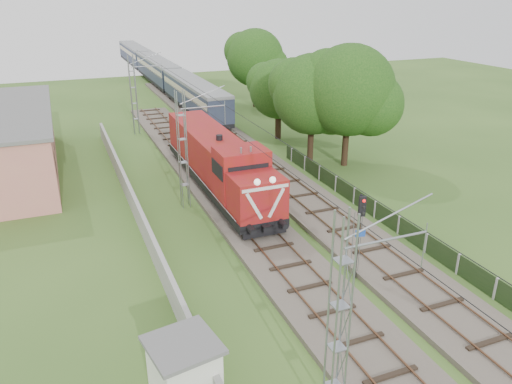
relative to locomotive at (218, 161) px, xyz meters
name	(u,v)px	position (x,y,z in m)	size (l,w,h in m)	color
ground	(304,286)	(0.00, -13.89, -2.34)	(140.00, 140.00, 0.00)	#345620
track_main	(253,226)	(0.00, -6.89, -2.16)	(4.20, 70.00, 0.45)	#6B6054
track_side	(251,157)	(5.00, 6.11, -2.16)	(4.20, 80.00, 0.45)	#6B6054
catenary	(183,150)	(-2.95, -1.89, 1.71)	(3.31, 70.00, 8.00)	gray
boundary_wall	(134,204)	(-6.50, -1.89, -1.59)	(0.25, 40.00, 1.50)	#9E9E99
fence	(399,225)	(8.00, -10.89, -1.74)	(0.12, 32.00, 1.20)	black
locomotive	(218,161)	(0.00, 0.00, 0.00)	(3.17, 18.09, 4.59)	black
coach_rake	(157,69)	(5.00, 46.13, 0.06)	(2.86, 63.82, 3.31)	black
signal_post	(360,222)	(2.81, -14.27, 0.88)	(0.51, 0.40, 4.69)	black
relay_hut	(184,371)	(-7.40, -18.93, -1.10)	(2.76, 2.76, 2.47)	silver
tree_a	(314,95)	(9.70, 3.77, 3.37)	(7.06, 6.73, 9.16)	#332215
tree_b	(350,91)	(11.82, 1.56, 3.94)	(7.77, 7.40, 10.07)	#332215
tree_c	(279,90)	(9.95, 11.17, 2.53)	(6.03, 5.74, 7.81)	#332215
tree_d	(256,58)	(13.32, 25.66, 3.64)	(7.40, 7.05, 9.59)	#332215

